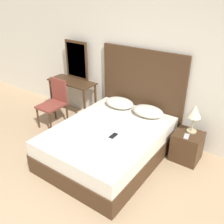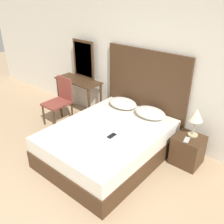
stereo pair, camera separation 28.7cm
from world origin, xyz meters
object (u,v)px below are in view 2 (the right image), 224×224
nightstand (188,150)px  phone_on_nightstand (187,140)px  bed (108,143)px  table_lamp (196,116)px  phone_on_bed (112,136)px  vanity_desk (78,87)px  chair (60,99)px

nightstand → phone_on_nightstand: 0.26m
bed → nightstand: bed is taller
table_lamp → nightstand: bearing=-97.0°
phone_on_bed → phone_on_nightstand: 1.10m
phone_on_bed → table_lamp: (0.86, 0.87, 0.27)m
nightstand → table_lamp: bearing=83.0°
vanity_desk → bed: bearing=-27.3°
phone_on_nightstand → bed: bearing=-150.7°
phone_on_bed → table_lamp: size_ratio=0.33×
table_lamp → vanity_desk: (-2.48, -0.01, -0.18)m
vanity_desk → phone_on_bed: bearing=-28.0°
bed → table_lamp: table_lamp is taller
vanity_desk → chair: 0.48m
phone_on_bed → vanity_desk: (-1.62, 0.86, 0.09)m
phone_on_nightstand → chair: chair is taller
bed → phone_on_nightstand: size_ratio=12.11×
phone_on_nightstand → vanity_desk: bearing=176.1°
phone_on_bed → chair: size_ratio=0.17×
phone_on_bed → nightstand: size_ratio=0.32×
vanity_desk → chair: bearing=-94.1°
table_lamp → vanity_desk: 2.49m
bed → vanity_desk: vanity_desk is taller
nightstand → chair: bearing=-171.1°
bed → vanity_desk: (-1.44, 0.74, 0.36)m
nightstand → vanity_desk: (-2.47, 0.07, 0.39)m
table_lamp → phone_on_bed: bearing=-134.6°
chair → phone_on_bed: bearing=-13.6°
phone_on_bed → table_lamp: 1.26m
table_lamp → vanity_desk: size_ratio=0.45×
chair → table_lamp: bearing=10.7°
bed → phone_on_nightstand: 1.20m
bed → phone_on_bed: (0.18, -0.12, 0.27)m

